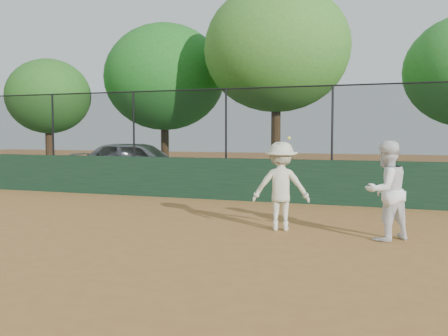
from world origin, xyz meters
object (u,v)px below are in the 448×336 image
(parked_car, at_px, (138,163))
(player_main, at_px, (281,186))
(tree_2, at_px, (276,49))
(tree_1, at_px, (164,77))
(tree_0, at_px, (48,97))
(player_second, at_px, (386,191))

(parked_car, xyz_separation_m, player_main, (6.84, -6.46, 0.04))
(player_main, bearing_deg, tree_2, 104.43)
(tree_1, distance_m, tree_2, 5.81)
(player_main, relative_size, tree_0, 0.35)
(player_main, xyz_separation_m, tree_0, (-13.19, 9.44, 2.73))
(parked_car, relative_size, player_second, 2.73)
(tree_0, xyz_separation_m, tree_2, (10.82, -0.21, 1.54))
(parked_car, bearing_deg, player_main, -143.00)
(parked_car, relative_size, tree_1, 0.72)
(player_second, distance_m, tree_1, 15.30)
(parked_car, height_order, player_main, player_main)
(tree_0, relative_size, tree_2, 0.70)
(tree_0, xyz_separation_m, tree_1, (5.27, 1.38, 0.83))
(parked_car, height_order, tree_1, tree_1)
(parked_car, height_order, tree_0, tree_0)
(player_second, relative_size, tree_2, 0.24)
(tree_2, bearing_deg, tree_1, 164.03)
(tree_2, bearing_deg, player_second, -65.39)
(player_main, distance_m, tree_1, 13.87)
(player_main, xyz_separation_m, tree_2, (-2.37, 9.23, 4.27))
(parked_car, bearing_deg, player_second, -137.04)
(player_second, xyz_separation_m, tree_2, (-4.36, 9.52, 4.25))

